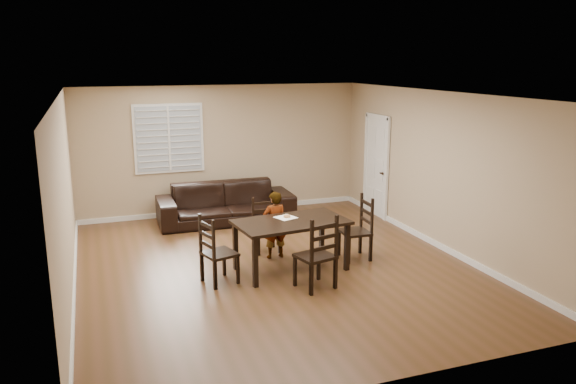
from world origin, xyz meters
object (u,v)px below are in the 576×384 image
object	(u,v)px
chair_left	(212,254)
donut	(287,216)
chair_right	(362,230)
sofa	(226,203)
chair_near	(264,226)
child	(274,225)
chair_far	(321,257)
dining_table	(291,226)

from	to	relation	value
chair_left	donut	xyz separation A→B (m)	(1.28, 0.36, 0.35)
chair_right	donut	bearing A→B (deg)	-90.62
chair_left	sofa	bearing A→B (deg)	-33.22
chair_near	donut	world-z (taller)	chair_near
chair_near	sofa	distance (m)	1.88
chair_near	chair_right	size ratio (longest dim) A/B	0.87
donut	chair_left	bearing A→B (deg)	-164.44
child	chair_far	bearing A→B (deg)	93.44
chair_near	chair_left	size ratio (longest dim) A/B	0.89
chair_left	chair_near	bearing A→B (deg)	-60.03
chair_right	child	world-z (taller)	child
chair_far	donut	xyz separation A→B (m)	(-0.12, 1.09, 0.33)
dining_table	child	xyz separation A→B (m)	(-0.07, 0.61, -0.15)
chair_left	sofa	world-z (taller)	chair_left
dining_table	child	bearing A→B (deg)	90.00
child	chair_right	bearing A→B (deg)	156.62
chair_near	child	xyz separation A→B (m)	(0.04, -0.45, 0.15)
dining_table	chair_near	world-z (taller)	chair_near
donut	sofa	size ratio (longest dim) A/B	0.04
chair_near	donut	size ratio (longest dim) A/B	8.18
dining_table	child	size ratio (longest dim) A/B	1.59
chair_left	chair_right	distance (m)	2.59
chair_left	donut	bearing A→B (deg)	-90.63
child	dining_table	bearing A→B (deg)	92.76
chair_far	chair_left	size ratio (longest dim) A/B	1.06
chair_right	donut	world-z (taller)	chair_right
chair_far	donut	size ratio (longest dim) A/B	9.76
donut	sofa	xyz separation A→B (m)	(-0.33, 2.74, -0.43)
chair_near	child	distance (m)	0.47
chair_near	chair_right	distance (m)	1.68
chair_near	dining_table	bearing A→B (deg)	-83.61
sofa	child	bearing A→B (deg)	-82.27
donut	sofa	distance (m)	2.79
chair_left	sofa	distance (m)	3.24
dining_table	donut	distance (m)	0.22
chair_far	child	bearing A→B (deg)	-97.09
dining_table	child	distance (m)	0.63
chair_left	chair_far	bearing A→B (deg)	-133.89
chair_near	donut	distance (m)	0.97
chair_left	chair_right	xyz separation A→B (m)	(2.57, 0.29, 0.01)
chair_far	chair_right	bearing A→B (deg)	-152.95
chair_far	child	size ratio (longest dim) A/B	0.97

